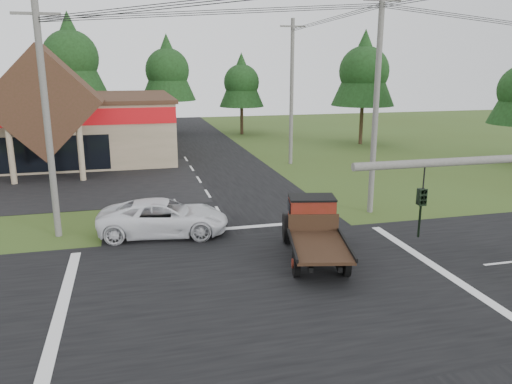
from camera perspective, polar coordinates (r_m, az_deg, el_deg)
name	(u,v)px	position (r m, az deg, el deg)	size (l,w,h in m)	color
ground	(268,290)	(18.19, 1.39, -11.12)	(120.00, 120.00, 0.00)	#3A4D1B
road_ns	(268,290)	(18.18, 1.39, -11.09)	(12.00, 120.00, 0.02)	black
road_ew	(268,290)	(18.18, 1.39, -11.08)	(120.00, 12.00, 0.02)	black
utility_pole_nw	(47,121)	(24.18, -22.78, 7.50)	(2.00, 0.30, 10.50)	#595651
utility_pole_ne	(376,103)	(26.92, 13.57, 9.88)	(2.00, 0.30, 11.50)	#595651
utility_pole_n	(292,92)	(39.85, 4.09, 11.38)	(2.00, 0.30, 11.20)	#595651
tree_row_c	(70,55)	(57.07, -20.47, 14.45)	(7.28, 7.28, 13.13)	#332316
tree_row_d	(167,68)	(57.97, -10.10, 13.77)	(6.16, 6.16, 11.11)	#332316
tree_row_e	(241,80)	(57.20, -1.67, 12.62)	(5.04, 5.04, 9.09)	#332316
tree_side_ne	(364,69)	(51.00, 12.25, 13.60)	(6.16, 6.16, 11.11)	#332316
antique_flatbed_truck	(315,231)	(20.55, 6.78, -4.50)	(2.21, 5.79, 2.42)	#551B0C
white_pickup	(164,217)	(23.89, -10.49, -2.87)	(2.78, 6.02, 1.67)	white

